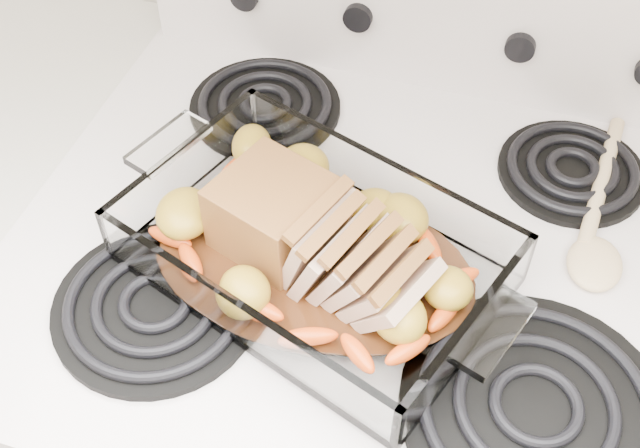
% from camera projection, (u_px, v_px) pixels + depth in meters
% --- Properties ---
extents(electric_range, '(0.78, 0.70, 1.12)m').
position_uv_depth(electric_range, '(362.00, 428.00, 1.22)').
color(electric_range, silver).
rests_on(electric_range, ground).
extents(baking_dish, '(0.36, 0.24, 0.07)m').
position_uv_depth(baking_dish, '(314.00, 257.00, 0.82)').
color(baking_dish, white).
rests_on(baking_dish, electric_range).
extents(pork_roast, '(0.23, 0.10, 0.08)m').
position_uv_depth(pork_roast, '(301.00, 236.00, 0.80)').
color(pork_roast, brown).
rests_on(pork_roast, baking_dish).
extents(roast_vegetables, '(0.35, 0.19, 0.04)m').
position_uv_depth(roast_vegetables, '(321.00, 225.00, 0.84)').
color(roast_vegetables, '#C74D1D').
rests_on(roast_vegetables, baking_dish).
extents(wooden_spoon, '(0.06, 0.27, 0.02)m').
position_uv_depth(wooden_spoon, '(598.00, 226.00, 0.87)').
color(wooden_spoon, beige).
rests_on(wooden_spoon, electric_range).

